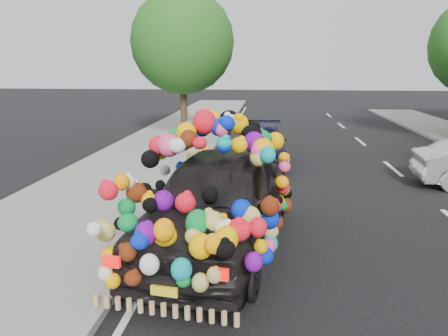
{
  "coord_description": "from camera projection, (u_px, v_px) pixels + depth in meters",
  "views": [
    {
      "loc": [
        -0.28,
        -8.59,
        3.11
      ],
      "look_at": [
        -1.16,
        0.09,
        1.06
      ],
      "focal_mm": 35.0,
      "sensor_mm": 36.0,
      "label": 1
    }
  ],
  "objects": [
    {
      "name": "sidewalk",
      "position": [
        79.0,
        210.0,
        9.41
      ],
      "size": [
        4.0,
        60.0,
        0.12
      ],
      "primitive_type": "cube",
      "color": "gray",
      "rests_on": "ground"
    },
    {
      "name": "plush_art_car",
      "position": [
        218.0,
        180.0,
        7.41
      ],
      "size": [
        3.07,
        5.45,
        2.34
      ],
      "rotation": [
        0.0,
        0.0,
        -0.14
      ],
      "color": "black",
      "rests_on": "ground"
    },
    {
      "name": "navy_sedan",
      "position": [
        260.0,
        144.0,
        14.29
      ],
      "size": [
        1.68,
        4.11,
        1.19
      ],
      "primitive_type": "imported",
      "rotation": [
        0.0,
        0.0,
        0.0
      ],
      "color": "black",
      "rests_on": "ground"
    },
    {
      "name": "tree_near_sidewalk",
      "position": [
        183.0,
        42.0,
        17.66
      ],
      "size": [
        4.2,
        4.2,
        6.13
      ],
      "color": "#332114",
      "rests_on": "ground"
    },
    {
      "name": "ground",
      "position": [
        279.0,
        220.0,
        9.01
      ],
      "size": [
        100.0,
        100.0,
        0.0
      ],
      "primitive_type": "plane",
      "color": "black",
      "rests_on": "ground"
    },
    {
      "name": "kerb",
      "position": [
        168.0,
        213.0,
        9.22
      ],
      "size": [
        0.15,
        60.0,
        0.13
      ],
      "primitive_type": "cube",
      "color": "gray",
      "rests_on": "ground"
    }
  ]
}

